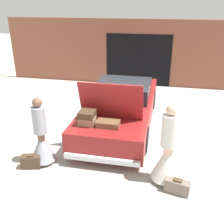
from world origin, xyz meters
TOP-DOWN VIEW (x-y plane):
  - ground_plane at (0.00, 0.00)m, footprint 40.00×40.00m
  - garage_wall_back at (0.00, 4.19)m, footprint 12.00×0.14m
  - car at (-0.00, 0.01)m, footprint 1.86×4.89m
  - person_left at (-1.41, -2.40)m, footprint 0.57×0.57m
  - person_right at (1.41, -2.49)m, footprint 0.65×0.65m
  - suitcase_beside_left_person at (-1.59, -2.66)m, footprint 0.47×0.30m
  - suitcase_beside_right_person at (1.64, -2.84)m, footprint 0.52×0.30m

SIDE VIEW (x-z plane):
  - ground_plane at x=0.00m, z-range 0.00..0.00m
  - suitcase_beside_right_person at x=1.64m, z-range -0.01..0.30m
  - suitcase_beside_left_person at x=-1.59m, z-range -0.01..0.33m
  - car at x=0.00m, z-range -0.31..1.46m
  - person_left at x=-1.41m, z-range -0.23..1.38m
  - person_right at x=1.41m, z-range -0.25..1.49m
  - garage_wall_back at x=0.00m, z-range -0.01..2.79m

